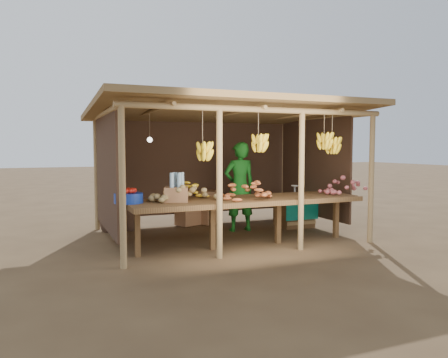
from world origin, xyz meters
name	(u,v)px	position (x,y,z in m)	size (l,w,h in m)	color
ground	(224,235)	(0.00, 0.00, 0.00)	(60.00, 60.00, 0.00)	brown
stall_structure	(228,132)	(0.03, -0.10, 1.91)	(4.70, 3.50, 2.43)	tan
counter	(246,202)	(0.00, -0.95, 0.74)	(3.90, 1.05, 0.80)	brown
potato_heap	(187,190)	(-1.04, -1.00, 0.98)	(1.03, 0.62, 0.37)	#967F4D
sweet_potato_heap	(247,188)	(-0.05, -1.08, 0.98)	(0.86, 0.52, 0.35)	#BC6030
onion_heap	(346,184)	(1.90, -1.09, 0.98)	(0.87, 0.52, 0.36)	#C35E63
banana_pile	(189,188)	(-0.88, -0.61, 0.97)	(0.52, 0.31, 0.34)	yellow
tomato_basin	(129,197)	(-1.90, -0.83, 0.89)	(0.43, 0.43, 0.23)	navy
bottle_box	(176,191)	(-1.20, -0.96, 0.97)	(0.43, 0.38, 0.45)	#9E6C46
vendor	(240,187)	(0.46, 0.31, 0.87)	(0.63, 0.41, 1.73)	#186C1D
tarp_crate	(294,209)	(1.68, 0.27, 0.36)	(0.74, 0.64, 0.88)	brown
carton_stack	(202,210)	(0.00, 1.20, 0.31)	(1.00, 0.48, 0.69)	#9E6C46
burlap_sacks	(120,219)	(-1.70, 1.20, 0.24)	(0.78, 0.41, 0.55)	#483021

